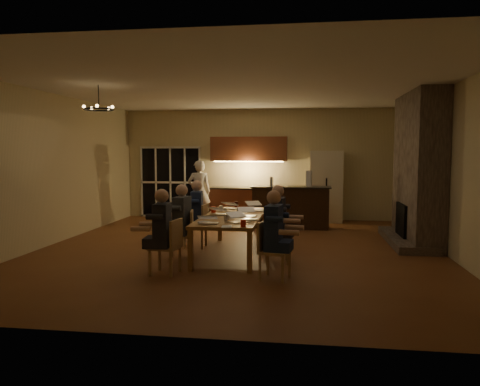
% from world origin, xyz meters
% --- Properties ---
extents(floor, '(9.00, 9.00, 0.00)m').
position_xyz_m(floor, '(0.00, 0.00, 0.00)').
color(floor, brown).
rests_on(floor, ground).
extents(back_wall, '(8.00, 0.04, 3.20)m').
position_xyz_m(back_wall, '(0.00, 4.52, 1.60)').
color(back_wall, beige).
rests_on(back_wall, ground).
extents(left_wall, '(0.04, 9.00, 3.20)m').
position_xyz_m(left_wall, '(-4.02, 0.00, 1.60)').
color(left_wall, beige).
rests_on(left_wall, ground).
extents(right_wall, '(0.04, 9.00, 3.20)m').
position_xyz_m(right_wall, '(4.02, 0.00, 1.60)').
color(right_wall, beige).
rests_on(right_wall, ground).
extents(ceiling, '(8.00, 9.00, 0.04)m').
position_xyz_m(ceiling, '(0.00, 0.00, 3.22)').
color(ceiling, white).
rests_on(ceiling, back_wall).
extents(french_doors, '(1.86, 0.08, 2.10)m').
position_xyz_m(french_doors, '(-2.70, 4.47, 1.05)').
color(french_doors, black).
rests_on(french_doors, ground).
extents(fireplace, '(0.58, 2.50, 3.20)m').
position_xyz_m(fireplace, '(3.70, 1.20, 1.60)').
color(fireplace, '#665950').
rests_on(fireplace, ground).
extents(kitchenette, '(2.24, 0.68, 2.40)m').
position_xyz_m(kitchenette, '(-0.30, 4.20, 1.20)').
color(kitchenette, brown).
rests_on(kitchenette, ground).
extents(refrigerator, '(0.90, 0.68, 2.00)m').
position_xyz_m(refrigerator, '(1.90, 4.15, 1.00)').
color(refrigerator, beige).
rests_on(refrigerator, ground).
extents(dining_table, '(1.10, 2.83, 0.75)m').
position_xyz_m(dining_table, '(-0.05, -0.43, 0.38)').
color(dining_table, '#B17A46').
rests_on(dining_table, ground).
extents(bar_island, '(2.05, 0.73, 1.08)m').
position_xyz_m(bar_island, '(0.96, 2.90, 0.54)').
color(bar_island, black).
rests_on(bar_island, ground).
extents(chair_left_near, '(0.50, 0.50, 0.89)m').
position_xyz_m(chair_left_near, '(-0.90, -2.01, 0.45)').
color(chair_left_near, tan).
rests_on(chair_left_near, ground).
extents(chair_left_mid, '(0.52, 0.52, 0.89)m').
position_xyz_m(chair_left_mid, '(-0.93, -0.93, 0.45)').
color(chair_left_mid, tan).
rests_on(chair_left_mid, ground).
extents(chair_left_far, '(0.44, 0.44, 0.89)m').
position_xyz_m(chair_left_far, '(-0.91, 0.13, 0.45)').
color(chair_left_far, tan).
rests_on(chair_left_far, ground).
extents(chair_right_near, '(0.54, 0.54, 0.89)m').
position_xyz_m(chair_right_near, '(0.87, -2.08, 0.45)').
color(chair_right_near, tan).
rests_on(chair_right_near, ground).
extents(chair_right_mid, '(0.48, 0.48, 0.89)m').
position_xyz_m(chair_right_mid, '(0.84, -1.00, 0.45)').
color(chair_right_mid, tan).
rests_on(chair_right_mid, ground).
extents(chair_right_far, '(0.52, 0.52, 0.89)m').
position_xyz_m(chair_right_far, '(0.78, 0.11, 0.45)').
color(chair_right_far, tan).
rests_on(chair_right_far, ground).
extents(person_left_near, '(0.64, 0.64, 1.38)m').
position_xyz_m(person_left_near, '(-0.92, -2.07, 0.69)').
color(person_left_near, '#25262F').
rests_on(person_left_near, ground).
extents(person_right_near, '(0.68, 0.68, 1.38)m').
position_xyz_m(person_right_near, '(0.85, -2.07, 0.69)').
color(person_right_near, navy).
rests_on(person_right_near, ground).
extents(person_left_mid, '(0.65, 0.65, 1.38)m').
position_xyz_m(person_left_mid, '(-0.90, -0.95, 0.69)').
color(person_left_mid, '#3C4047').
rests_on(person_left_mid, ground).
extents(person_right_mid, '(0.65, 0.65, 1.38)m').
position_xyz_m(person_right_mid, '(0.84, -0.89, 0.69)').
color(person_right_mid, '#25262F').
rests_on(person_right_mid, ground).
extents(person_left_far, '(0.67, 0.67, 1.38)m').
position_xyz_m(person_left_far, '(-0.89, 0.21, 0.69)').
color(person_left_far, navy).
rests_on(person_left_far, ground).
extents(standing_person, '(0.71, 0.56, 1.74)m').
position_xyz_m(standing_person, '(-1.61, 3.55, 0.87)').
color(standing_person, silver).
rests_on(standing_person, ground).
extents(chandelier, '(0.56, 0.56, 0.03)m').
position_xyz_m(chandelier, '(-2.50, -0.84, 2.75)').
color(chandelier, black).
rests_on(chandelier, ceiling).
extents(laptop_a, '(0.34, 0.30, 0.23)m').
position_xyz_m(laptop_a, '(-0.30, -1.46, 0.86)').
color(laptop_a, silver).
rests_on(laptop_a, dining_table).
extents(laptop_b, '(0.43, 0.42, 0.23)m').
position_xyz_m(laptop_b, '(0.20, -1.25, 0.86)').
color(laptop_b, silver).
rests_on(laptop_b, dining_table).
extents(laptop_c, '(0.40, 0.37, 0.23)m').
position_xyz_m(laptop_c, '(-0.31, -0.31, 0.86)').
color(laptop_c, silver).
rests_on(laptop_c, dining_table).
extents(laptop_d, '(0.38, 0.35, 0.23)m').
position_xyz_m(laptop_d, '(0.25, -0.53, 0.86)').
color(laptop_d, silver).
rests_on(laptop_d, dining_table).
extents(laptop_e, '(0.40, 0.38, 0.23)m').
position_xyz_m(laptop_e, '(-0.21, 0.62, 0.86)').
color(laptop_e, silver).
rests_on(laptop_e, dining_table).
extents(laptop_f, '(0.42, 0.40, 0.23)m').
position_xyz_m(laptop_f, '(0.29, 0.57, 0.86)').
color(laptop_f, silver).
rests_on(laptop_f, dining_table).
extents(mug_front, '(0.09, 0.09, 0.10)m').
position_xyz_m(mug_front, '(-0.06, -0.92, 0.80)').
color(mug_front, silver).
rests_on(mug_front, dining_table).
extents(mug_mid, '(0.08, 0.08, 0.10)m').
position_xyz_m(mug_mid, '(-0.01, 0.10, 0.80)').
color(mug_mid, silver).
rests_on(mug_mid, dining_table).
extents(mug_back, '(0.08, 0.08, 0.10)m').
position_xyz_m(mug_back, '(-0.41, 0.34, 0.80)').
color(mug_back, silver).
rests_on(mug_back, dining_table).
extents(redcup_near, '(0.09, 0.09, 0.12)m').
position_xyz_m(redcup_near, '(0.33, -1.74, 0.81)').
color(redcup_near, red).
rests_on(redcup_near, dining_table).
extents(redcup_mid, '(0.09, 0.09, 0.12)m').
position_xyz_m(redcup_mid, '(-0.50, -0.00, 0.81)').
color(redcup_mid, red).
rests_on(redcup_mid, dining_table).
extents(can_silver, '(0.06, 0.06, 0.12)m').
position_xyz_m(can_silver, '(-0.06, -1.14, 0.81)').
color(can_silver, '#B2B2B7').
rests_on(can_silver, dining_table).
extents(can_cola, '(0.07, 0.07, 0.12)m').
position_xyz_m(can_cola, '(-0.19, 0.97, 0.81)').
color(can_cola, '#3F0F0C').
rests_on(can_cola, dining_table).
extents(plate_near, '(0.28, 0.28, 0.02)m').
position_xyz_m(plate_near, '(0.35, -0.93, 0.76)').
color(plate_near, silver).
rests_on(plate_near, dining_table).
extents(plate_left, '(0.22, 0.22, 0.02)m').
position_xyz_m(plate_left, '(-0.39, -1.39, 0.76)').
color(plate_left, silver).
rests_on(plate_left, dining_table).
extents(plate_far, '(0.27, 0.27, 0.02)m').
position_xyz_m(plate_far, '(0.42, 0.36, 0.76)').
color(plate_far, silver).
rests_on(plate_far, dining_table).
extents(notepad, '(0.19, 0.25, 0.01)m').
position_xyz_m(notepad, '(0.07, -1.80, 0.76)').
color(notepad, white).
rests_on(notepad, dining_table).
extents(bar_bottle, '(0.07, 0.07, 0.24)m').
position_xyz_m(bar_bottle, '(0.45, 2.89, 1.20)').
color(bar_bottle, '#99999E').
rests_on(bar_bottle, bar_island).
extents(bar_blender, '(0.16, 0.16, 0.41)m').
position_xyz_m(bar_blender, '(1.42, 2.96, 1.28)').
color(bar_blender, silver).
rests_on(bar_blender, bar_island).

